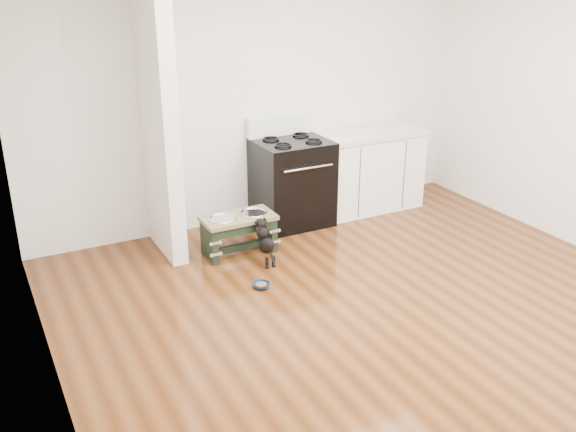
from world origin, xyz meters
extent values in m
plane|color=#42210B|center=(0.00, 0.00, 0.00)|extent=(5.00, 5.00, 0.00)
plane|color=silver|center=(0.00, 2.50, 1.35)|extent=(5.00, 0.00, 5.00)
plane|color=silver|center=(-2.50, 0.00, 1.35)|extent=(0.00, 5.00, 5.00)
cube|color=silver|center=(-1.18, 2.10, 1.35)|extent=(0.15, 0.80, 2.70)
cube|color=black|center=(0.25, 2.15, 0.46)|extent=(0.76, 0.65, 0.92)
cube|color=black|center=(0.25, 1.84, 0.40)|extent=(0.58, 0.02, 0.50)
cylinder|color=silver|center=(0.25, 1.80, 0.72)|extent=(0.56, 0.02, 0.02)
cube|color=white|center=(0.25, 2.43, 1.03)|extent=(0.76, 0.08, 0.22)
torus|color=black|center=(0.07, 2.01, 0.93)|extent=(0.18, 0.18, 0.02)
torus|color=black|center=(0.43, 2.01, 0.93)|extent=(0.18, 0.18, 0.02)
torus|color=black|center=(0.07, 2.29, 0.93)|extent=(0.18, 0.18, 0.02)
torus|color=black|center=(0.43, 2.29, 0.93)|extent=(0.18, 0.18, 0.02)
cube|color=white|center=(1.23, 2.18, 0.43)|extent=(1.20, 0.60, 0.86)
cube|color=beige|center=(1.23, 2.18, 0.89)|extent=(1.24, 0.64, 0.05)
cube|color=black|center=(1.23, 1.92, 0.05)|extent=(1.20, 0.06, 0.10)
cube|color=black|center=(-0.88, 1.71, 0.17)|extent=(0.06, 0.34, 0.35)
cube|color=black|center=(-0.27, 1.71, 0.17)|extent=(0.06, 0.34, 0.35)
cube|color=black|center=(-0.57, 1.55, 0.30)|extent=(0.56, 0.03, 0.09)
cube|color=black|center=(-0.57, 1.71, 0.06)|extent=(0.56, 0.06, 0.06)
cube|color=brown|center=(-0.57, 1.71, 0.37)|extent=(0.70, 0.38, 0.04)
cylinder|color=silver|center=(-0.74, 1.71, 0.37)|extent=(0.24, 0.24, 0.04)
cylinder|color=silver|center=(-0.41, 1.71, 0.37)|extent=(0.24, 0.24, 0.04)
torus|color=silver|center=(-0.74, 1.71, 0.39)|extent=(0.27, 0.27, 0.02)
torus|color=silver|center=(-0.41, 1.71, 0.39)|extent=(0.27, 0.27, 0.02)
cylinder|color=black|center=(-0.48, 1.27, 0.05)|extent=(0.03, 0.03, 0.11)
cylinder|color=black|center=(-0.42, 1.27, 0.05)|extent=(0.03, 0.03, 0.11)
sphere|color=black|center=(-0.48, 1.26, 0.01)|extent=(0.04, 0.04, 0.04)
sphere|color=black|center=(-0.42, 1.26, 0.01)|extent=(0.04, 0.04, 0.04)
ellipsoid|color=black|center=(-0.45, 1.34, 0.19)|extent=(0.12, 0.29, 0.25)
sphere|color=black|center=(-0.45, 1.43, 0.29)|extent=(0.12, 0.12, 0.12)
sphere|color=black|center=(-0.45, 1.47, 0.37)|extent=(0.10, 0.10, 0.10)
sphere|color=black|center=(-0.48, 1.54, 0.37)|extent=(0.03, 0.03, 0.03)
sphere|color=black|center=(-0.42, 1.54, 0.37)|extent=(0.03, 0.03, 0.03)
cylinder|color=black|center=(-0.45, 1.23, 0.11)|extent=(0.02, 0.08, 0.09)
torus|color=#C3396E|center=(-0.45, 1.45, 0.33)|extent=(0.09, 0.06, 0.09)
imported|color=navy|center=(-0.70, 0.95, 0.02)|extent=(0.17, 0.17, 0.05)
cylinder|color=brown|center=(-0.70, 0.95, 0.03)|extent=(0.10, 0.10, 0.02)
camera|label=1|loc=(-2.80, -3.59, 2.69)|focal=40.00mm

